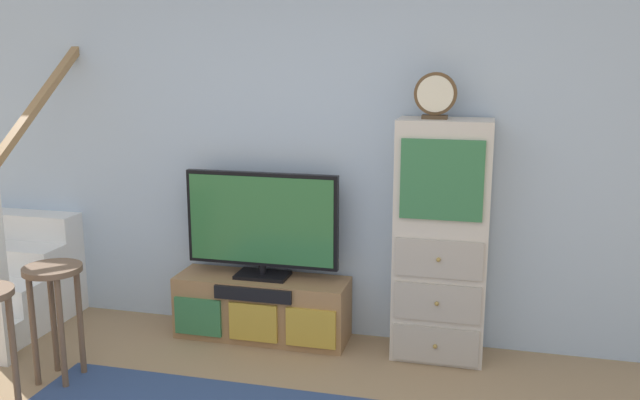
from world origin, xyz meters
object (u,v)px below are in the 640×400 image
desk_clock (435,96)px  bar_stool_far (55,296)px  television (262,222)px  side_cabinet (441,242)px  media_console (262,308)px

desk_clock → bar_stool_far: desk_clock is taller
television → side_cabinet: (1.20, -0.01, -0.05)m
media_console → television: size_ratio=1.13×
media_console → desk_clock: bearing=-0.2°
media_console → bar_stool_far: (-0.98, -0.89, 0.32)m
media_console → side_cabinet: bearing=0.5°
desk_clock → bar_stool_far: 2.57m
bar_stool_far → desk_clock: bearing=22.7°
side_cabinet → television: bearing=179.3°
side_cabinet → bar_stool_far: 2.37m
television → desk_clock: desk_clock is taller
television → desk_clock: (1.14, -0.03, 0.87)m
side_cabinet → desk_clock: 0.92m
television → side_cabinet: side_cabinet is taller
media_console → side_cabinet: side_cabinet is taller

